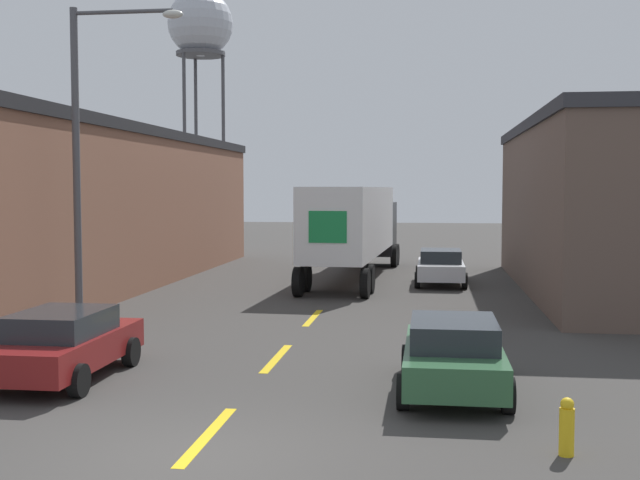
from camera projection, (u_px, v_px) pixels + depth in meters
The scene contains 10 objects.
ground_plane at pixel (188, 458), 11.63m from camera, with size 160.00×160.00×0.00m, color #3D3A38.
road_centerline at pixel (277, 358), 18.43m from camera, with size 0.20×14.71×0.01m.
warehouse_left at pixel (66, 207), 32.56m from camera, with size 8.52×27.78×6.30m.
semi_truck at pixel (355, 223), 34.59m from camera, with size 3.34×14.46×3.96m.
parked_car_right_far at pixel (441, 266), 32.48m from camera, with size 2.04×4.28×1.43m.
parked_car_right_near at pixel (453, 354), 15.27m from camera, with size 2.04×4.28×1.43m.
parked_car_left_near at pixel (64, 343), 16.35m from camera, with size 2.04×4.28×1.43m.
water_tower at pixel (200, 27), 65.06m from camera, with size 5.29×5.29×19.92m.
street_lamp at pixel (89, 145), 21.50m from camera, with size 3.12×0.32×8.71m.
fire_hydrant at pixel (567, 427), 11.70m from camera, with size 0.22×0.22×0.86m.
Camera 1 is at (3.45, -11.04, 3.91)m, focal length 45.00 mm.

